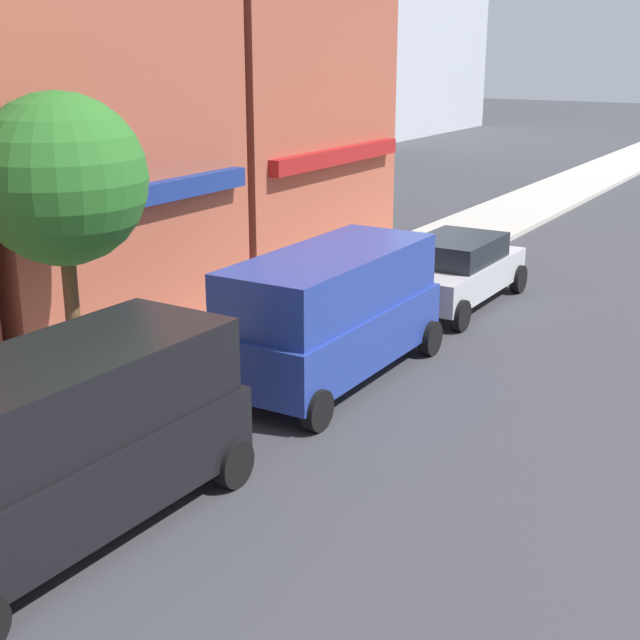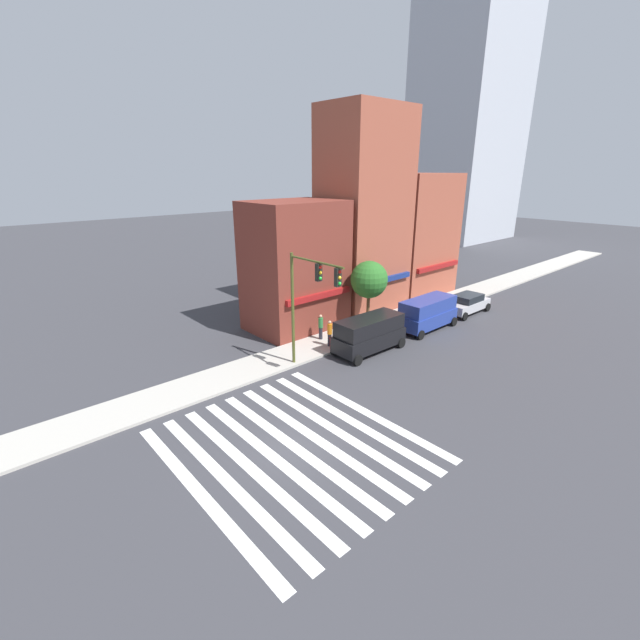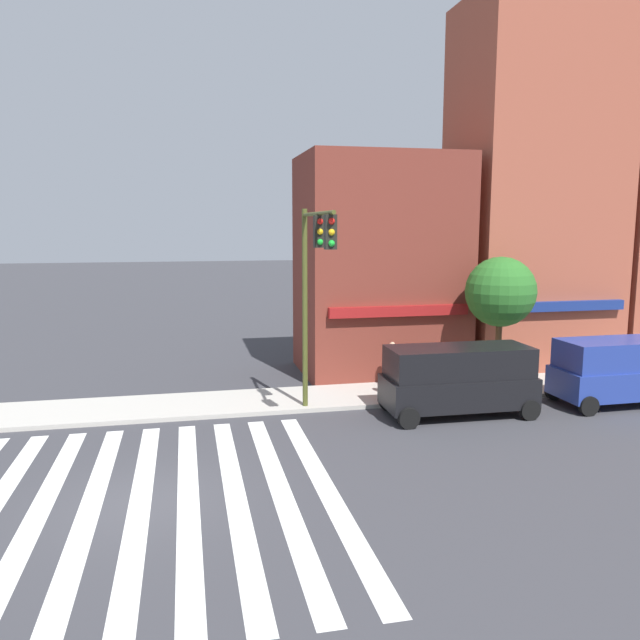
% 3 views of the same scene
% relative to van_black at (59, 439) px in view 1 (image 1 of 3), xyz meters
% --- Properties ---
extents(storefront_row, '(21.18, 5.30, 15.86)m').
position_rel_van_black_xyz_m(storefront_row, '(6.96, 6.80, 5.03)').
color(storefront_row, maroon).
rests_on(storefront_row, ground_plane).
extents(van_black, '(5.03, 2.22, 2.34)m').
position_rel_van_black_xyz_m(van_black, '(0.00, 0.00, 0.00)').
color(van_black, black).
rests_on(van_black, ground_plane).
extents(van_blue, '(5.02, 2.22, 2.34)m').
position_rel_van_black_xyz_m(van_blue, '(6.36, 0.00, 0.00)').
color(van_blue, navy).
rests_on(van_blue, ground_plane).
extents(sedan_silver, '(4.41, 2.02, 1.59)m').
position_rel_van_black_xyz_m(sedan_silver, '(11.95, 0.00, -0.44)').
color(sedan_silver, '#B7B7BC').
rests_on(sedan_silver, ground_plane).
extents(street_tree, '(2.67, 2.67, 5.01)m').
position_rel_van_black_xyz_m(street_tree, '(2.92, 2.80, 2.51)').
color(street_tree, brown).
rests_on(street_tree, sidewalk_left).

